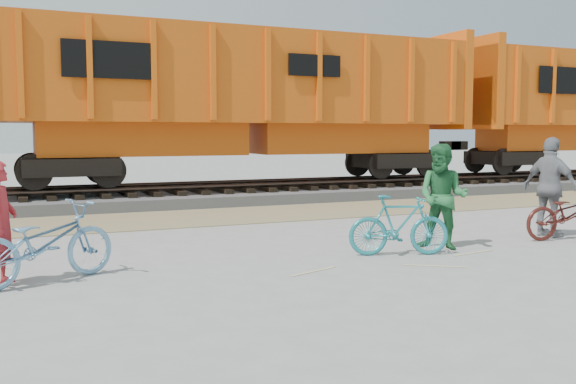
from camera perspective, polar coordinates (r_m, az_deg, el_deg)
name	(u,v)px	position (r m, az deg, el deg)	size (l,w,h in m)	color
ground	(348,256)	(10.29, 5.33, -5.71)	(120.00, 120.00, 0.00)	#9E9E99
gravel_strip	(234,216)	(15.26, -4.84, -2.10)	(120.00, 3.00, 0.02)	#9E8C62
ballast_bed	(194,196)	(18.57, -8.39, -0.40)	(120.00, 4.00, 0.30)	slate
track	(193,185)	(18.54, -8.41, 0.60)	(120.00, 2.60, 0.24)	black
hopper_car_center	(248,97)	(19.03, -3.58, 8.39)	(14.00, 3.13, 4.65)	black
bicycle_blue	(44,243)	(8.96, -20.90, -4.25)	(0.70, 2.00, 1.05)	#73A9CE
bicycle_teal	(399,225)	(10.40, 9.84, -2.93)	(0.46, 1.62, 0.97)	teal
bicycle_maroon	(571,213)	(12.88, 23.84, -1.73)	(0.65, 1.86, 0.98)	#491914
person_solo	(1,223)	(9.01, -24.17, -2.53)	(0.59, 0.38, 1.61)	#AA2529
person_man	(443,197)	(11.09, 13.59, -0.40)	(0.86, 0.67, 1.78)	#266B38
person_woman	(551,187)	(13.04, 22.31, 0.41)	(1.11, 0.46, 1.89)	gray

